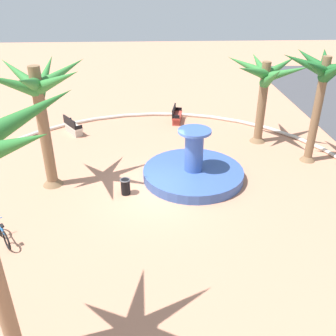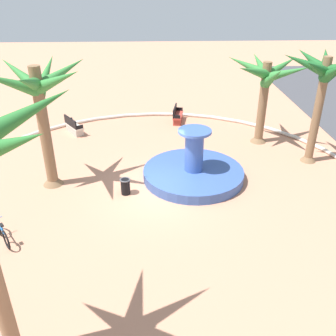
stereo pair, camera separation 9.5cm
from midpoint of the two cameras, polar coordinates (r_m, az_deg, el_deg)
name	(u,v)px [view 1 (the left image)]	position (r m, az deg, el deg)	size (l,w,h in m)	color
ground_plane	(157,192)	(16.28, -1.95, -3.74)	(80.00, 80.00, 0.00)	tan
plaza_curb	(157,190)	(16.23, -1.95, -3.44)	(19.93, 19.93, 0.20)	silver
fountain	(193,172)	(17.23, 3.76, -0.56)	(4.68, 4.68, 2.43)	#38569E
palm_tree_near_fountain	(323,77)	(18.88, 22.72, 12.80)	(3.94, 3.93, 5.51)	brown
palm_tree_by_curb	(39,96)	(16.07, -19.43, 10.39)	(4.50, 4.17, 5.62)	brown
palm_tree_mid_plaza	(265,80)	(20.64, 14.59, 12.99)	(4.48, 4.14, 4.76)	brown
bench_west	(73,128)	(22.86, -14.58, 6.03)	(1.60, 1.32, 1.00)	beige
bench_southeast	(177,117)	(23.94, 1.24, 7.95)	(1.66, 0.77, 1.00)	#B73D33
trash_bin	(125,186)	(16.06, -6.76, -2.81)	(0.46, 0.46, 0.73)	black
bicycle_by_lamppost	(2,233)	(14.54, -24.46, -9.16)	(1.43, 1.06, 0.94)	black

